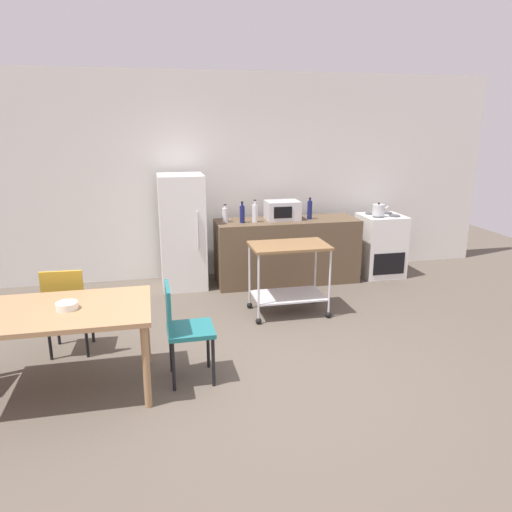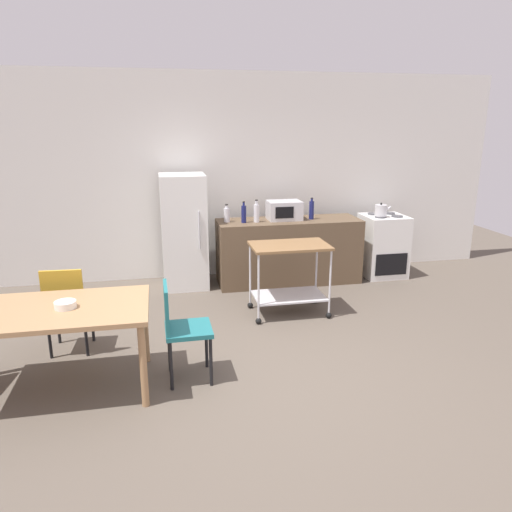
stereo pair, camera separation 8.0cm
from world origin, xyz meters
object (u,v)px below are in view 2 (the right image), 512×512
bottle_sesame_oil (312,210)px  dining_table (56,317)px  kitchen_cart (289,267)px  chair_teal (181,325)px  refrigerator (184,232)px  kettle (381,210)px  microwave (284,210)px  stove_oven (383,246)px  bottle_hot_sauce (256,213)px  bottle_olive_oil (244,214)px  bottle_vinegar (227,215)px  fruit_bowl (65,305)px  chair_mustard (67,303)px

bottle_sesame_oil → dining_table: bearing=-140.6°
dining_table → kitchen_cart: (2.34, 1.29, -0.10)m
kitchen_cart → bottle_sesame_oil: (0.63, 1.15, 0.46)m
dining_table → chair_teal: chair_teal is taller
chair_teal → refrigerator: bearing=-4.9°
kitchen_cart → kettle: kettle is taller
dining_table → kitchen_cart: kitchen_cart is taller
microwave → stove_oven: bearing=-0.8°
kitchen_cart → bottle_hot_sauce: bearing=98.5°
bottle_hot_sauce → bottle_sesame_oil: (0.79, 0.04, 0.00)m
bottle_olive_oil → kettle: bottle_olive_oil is taller
bottle_vinegar → bottle_olive_oil: bottle_olive_oil is taller
dining_table → fruit_bowl: size_ratio=8.60×
dining_table → bottle_olive_oil: bearing=50.1°
stove_oven → refrigerator: refrigerator is taller
kitchen_cart → dining_table: bearing=-151.2°
bottle_olive_oil → stove_oven: bearing=2.2°
bottle_sesame_oil → microwave: bearing=172.4°
chair_mustard → stove_oven: stove_oven is taller
bottle_olive_oil → bottle_sesame_oil: (0.97, 0.05, 0.01)m
kitchen_cart → bottle_hot_sauce: (-0.17, 1.11, 0.45)m
chair_teal → bottle_sesame_oil: (1.96, 2.46, 0.51)m
dining_table → bottle_hot_sauce: 3.26m
chair_teal → bottle_vinegar: bearing=-17.8°
refrigerator → microwave: size_ratio=3.37×
bottle_sesame_oil → fruit_bowl: size_ratio=1.73×
microwave → chair_teal: bearing=-122.2°
dining_table → chair_mustard: (-0.05, 0.73, -0.15)m
bottle_olive_oil → microwave: size_ratio=0.63×
kitchen_cart → bottle_sesame_oil: 1.39m
chair_mustard → microwave: 3.21m
chair_teal → kettle: kettle is taller
kitchen_cart → bottle_sesame_oil: size_ratio=3.02×
chair_teal → bottle_vinegar: (0.77, 2.50, 0.48)m
dining_table → refrigerator: refrigerator is taller
chair_teal → bottle_hot_sauce: 2.73m
bottle_hot_sauce → chair_mustard: bearing=-143.1°
dining_table → bottle_olive_oil: (2.00, 2.39, 0.35)m
kitchen_cart → kettle: (1.64, 1.08, 0.43)m
chair_teal → kettle: 3.85m
chair_mustard → kettle: (4.03, 1.64, 0.48)m
chair_mustard → fruit_bowl: 0.80m
bottle_olive_oil → microwave: (0.59, 0.10, 0.01)m
chair_teal → kitchen_cart: 1.87m
refrigerator → fruit_bowl: (-1.12, -2.57, 0.00)m
bottle_hot_sauce → microwave: 0.42m
bottle_hot_sauce → microwave: bottle_hot_sauce is taller
bottle_olive_oil → bottle_hot_sauce: (0.18, 0.01, 0.01)m
chair_teal → chair_mustard: 1.29m
bottle_hot_sauce → bottle_sesame_oil: 0.80m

